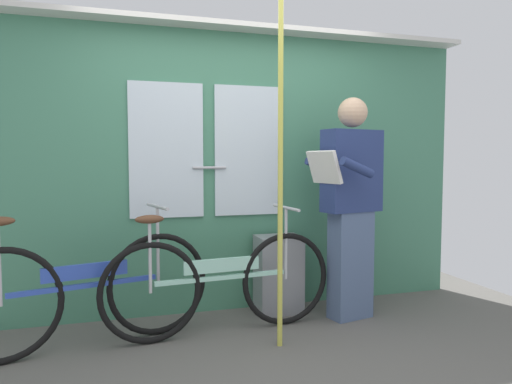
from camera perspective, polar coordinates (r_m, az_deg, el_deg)
name	(u,v)px	position (r m, az deg, el deg)	size (l,w,h in m)	color
ground_plane	(276,368)	(3.19, 2.45, -20.48)	(5.28, 4.01, 0.04)	#56544F
train_door_wall	(230,165)	(4.05, -3.16, 3.33)	(4.28, 0.28, 2.41)	#427F60
bicycle_near_door	(221,283)	(3.56, -4.27, -10.87)	(1.77, 0.44, 0.94)	black
bicycle_leaning_behind	(85,291)	(3.48, -20.02, -11.22)	(1.74, 0.58, 0.97)	black
passenger_reading_newspaper	(351,203)	(3.88, 11.38, -1.26)	(0.63, 0.57, 1.79)	slate
trash_bin_by_wall	(278,274)	(4.07, 2.73, -9.87)	(0.37, 0.28, 0.65)	gray
handrail_pole	(280,176)	(3.21, 2.96, 1.89)	(0.04, 0.04, 2.37)	#C6C14C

